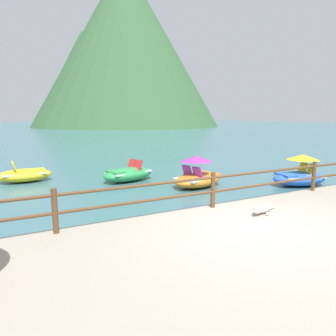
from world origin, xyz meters
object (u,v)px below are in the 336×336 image
at_px(pedal_boat_2, 198,176).
at_px(pedal_boat_3, 128,174).
at_px(dog_resting, 263,208).
at_px(pedal_boat_1, 25,175).
at_px(pedal_boat_4, 300,175).

bearing_deg(pedal_boat_2, pedal_boat_3, 131.72).
relative_size(dog_resting, pedal_boat_2, 0.41).
distance_m(pedal_boat_1, pedal_boat_2, 7.39).
bearing_deg(pedal_boat_1, pedal_boat_2, -35.01).
height_order(dog_resting, pedal_boat_3, pedal_boat_3).
bearing_deg(pedal_boat_3, pedal_boat_1, 154.27).
bearing_deg(dog_resting, pedal_boat_4, 31.12).
relative_size(pedal_boat_3, pedal_boat_4, 1.05).
height_order(pedal_boat_2, pedal_boat_4, pedal_boat_4).
height_order(pedal_boat_1, pedal_boat_3, pedal_boat_3).
relative_size(dog_resting, pedal_boat_1, 0.47).
relative_size(pedal_boat_1, pedal_boat_3, 0.85).
bearing_deg(pedal_boat_1, dog_resting, -60.80).
height_order(pedal_boat_2, pedal_boat_3, pedal_boat_2).
relative_size(pedal_boat_2, pedal_boat_4, 1.02).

